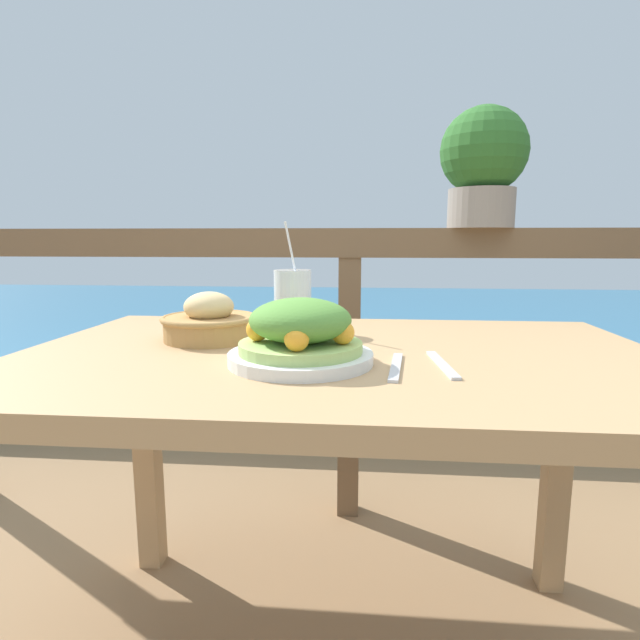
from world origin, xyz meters
TOP-DOWN VIEW (x-y plane):
  - patio_table at (0.00, 0.00)m, footprint 1.22×0.78m
  - railing_fence at (0.00, 0.65)m, footprint 2.80×0.08m
  - sea_backdrop at (0.00, 3.15)m, footprint 12.00×4.00m
  - salad_plate at (-0.06, -0.11)m, footprint 0.25×0.25m
  - drink_glass at (-0.12, 0.19)m, footprint 0.09×0.09m
  - bread_basket at (-0.28, 0.08)m, footprint 0.20×0.20m
  - potted_plant at (0.40, 0.65)m, footprint 0.26×0.26m
  - fork at (0.10, -0.13)m, footprint 0.04×0.18m
  - knife at (0.18, -0.10)m, footprint 0.03×0.18m

SIDE VIEW (x-z plane):
  - sea_backdrop at x=0.00m, z-range 0.00..0.34m
  - patio_table at x=0.00m, z-range 0.26..0.98m
  - fork at x=0.10m, z-range 0.72..0.72m
  - knife at x=0.18m, z-range 0.72..0.72m
  - railing_fence at x=0.00m, z-range 0.25..1.21m
  - bread_basket at x=-0.28m, z-range 0.70..0.81m
  - salad_plate at x=-0.06m, z-range 0.71..0.82m
  - drink_glass at x=-0.12m, z-range 0.66..0.91m
  - potted_plant at x=0.40m, z-range 0.97..1.33m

